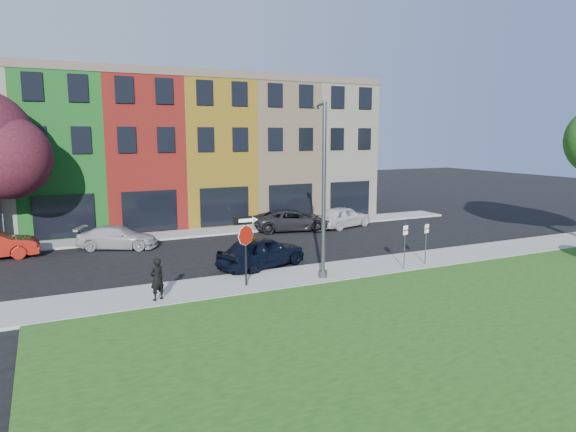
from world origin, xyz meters
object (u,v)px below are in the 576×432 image
stop_sign (246,236)px  street_lamp (323,190)px  sedan_near (262,252)px  man (157,279)px

stop_sign → street_lamp: size_ratio=0.38×
sedan_near → man: bearing=97.9°
street_lamp → sedan_near: bearing=139.6°
man → street_lamp: (7.26, 0.24, 3.02)m
stop_sign → man: (-3.71, -0.32, -1.27)m
man → sedan_near: size_ratio=0.33×
stop_sign → man: stop_sign is taller
stop_sign → sedan_near: bearing=54.8°
man → sedan_near: bearing=-174.5°
stop_sign → street_lamp: 3.96m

